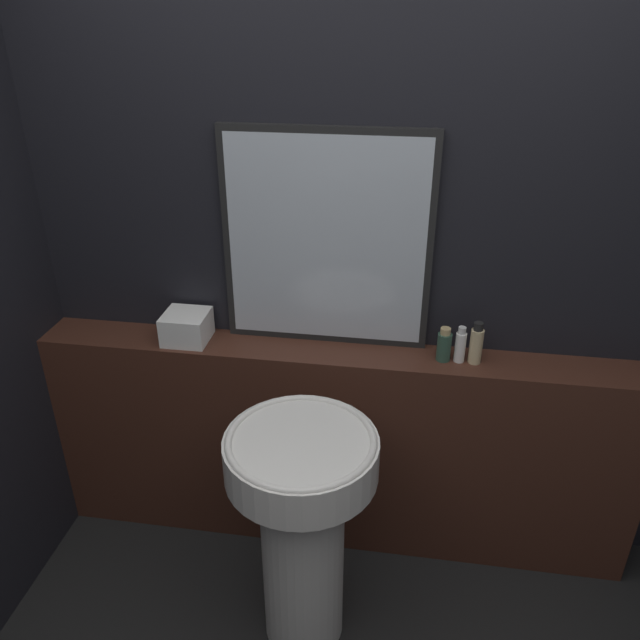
# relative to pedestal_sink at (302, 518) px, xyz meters

# --- Properties ---
(wall_back) EXTENTS (8.00, 0.06, 2.50)m
(wall_back) POSITION_rel_pedestal_sink_xyz_m (0.06, 0.63, 0.70)
(wall_back) COLOR black
(wall_back) RESTS_ON ground_plane
(vanity_counter) EXTENTS (2.36, 0.21, 0.92)m
(vanity_counter) POSITION_rel_pedestal_sink_xyz_m (0.06, 0.49, -0.09)
(vanity_counter) COLOR #422319
(vanity_counter) RESTS_ON ground_plane
(pedestal_sink) EXTENTS (0.50, 0.50, 0.89)m
(pedestal_sink) POSITION_rel_pedestal_sink_xyz_m (0.00, 0.00, 0.00)
(pedestal_sink) COLOR silver
(pedestal_sink) RESTS_ON ground_plane
(mirror) EXTENTS (0.77, 0.03, 0.81)m
(mirror) POSITION_rel_pedestal_sink_xyz_m (-0.01, 0.58, 0.78)
(mirror) COLOR black
(mirror) RESTS_ON vanity_counter
(towel_stack) EXTENTS (0.17, 0.16, 0.11)m
(towel_stack) POSITION_rel_pedestal_sink_xyz_m (-0.54, 0.49, 0.43)
(towel_stack) COLOR white
(towel_stack) RESTS_ON vanity_counter
(shampoo_bottle) EXTENTS (0.05, 0.05, 0.13)m
(shampoo_bottle) POSITION_rel_pedestal_sink_xyz_m (0.44, 0.49, 0.43)
(shampoo_bottle) COLOR #2D4C3D
(shampoo_bottle) RESTS_ON vanity_counter
(conditioner_bottle) EXTENTS (0.04, 0.04, 0.14)m
(conditioner_bottle) POSITION_rel_pedestal_sink_xyz_m (0.50, 0.49, 0.44)
(conditioner_bottle) COLOR white
(conditioner_bottle) RESTS_ON vanity_counter
(lotion_bottle) EXTENTS (0.05, 0.05, 0.16)m
(lotion_bottle) POSITION_rel_pedestal_sink_xyz_m (0.56, 0.49, 0.45)
(lotion_bottle) COLOR #C6B284
(lotion_bottle) RESTS_ON vanity_counter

